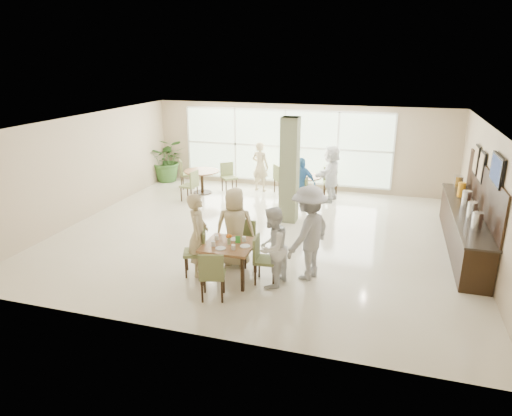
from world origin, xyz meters
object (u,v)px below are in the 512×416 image
(round_table_right, at_px, (305,182))
(teen_right, at_px, (272,247))
(teen_far, at_px, (235,227))
(buffet_counter, at_px, (465,226))
(main_table, at_px, (229,248))
(teen_standing, at_px, (309,233))
(adult_a, at_px, (301,183))
(teen_left, at_px, (198,235))
(round_table_left, at_px, (202,176))
(adult_b, at_px, (331,173))
(potted_plant, at_px, (168,160))
(adult_standing, at_px, (260,167))

(round_table_right, relative_size, teen_right, 0.64)
(teen_far, bearing_deg, buffet_counter, -165.70)
(main_table, height_order, teen_standing, teen_standing)
(round_table_right, xyz_separation_m, adult_a, (0.05, -0.91, 0.20))
(buffet_counter, xyz_separation_m, teen_left, (-5.33, -2.96, 0.30))
(round_table_left, relative_size, adult_a, 0.75)
(teen_left, height_order, teen_far, teen_left)
(main_table, bearing_deg, round_table_right, 86.07)
(teen_standing, bearing_deg, buffet_counter, 150.05)
(main_table, distance_m, round_table_right, 5.77)
(round_table_right, height_order, adult_b, adult_b)
(round_table_right, height_order, teen_standing, teen_standing)
(teen_far, bearing_deg, round_table_right, -107.47)
(teen_left, distance_m, teen_right, 1.55)
(buffet_counter, height_order, adult_b, buffet_counter)
(potted_plant, xyz_separation_m, adult_a, (5.15, -1.72, -0.01))
(teen_standing, xyz_separation_m, adult_b, (-0.29, 5.34, -0.09))
(potted_plant, bearing_deg, teen_standing, -44.37)
(adult_standing, bearing_deg, adult_b, -176.74)
(teen_right, relative_size, adult_a, 1.05)
(potted_plant, xyz_separation_m, adult_standing, (3.50, -0.26, 0.05))
(teen_right, height_order, adult_standing, adult_standing)
(round_table_right, bearing_deg, buffet_counter, -32.75)
(teen_far, xyz_separation_m, teen_standing, (1.59, -0.15, 0.11))
(main_table, bearing_deg, buffet_counter, 32.83)
(buffet_counter, height_order, adult_standing, buffet_counter)
(teen_right, relative_size, teen_standing, 0.83)
(teen_left, distance_m, teen_far, 0.84)
(round_table_left, distance_m, teen_right, 6.71)
(potted_plant, height_order, adult_a, potted_plant)
(teen_standing, bearing_deg, main_table, -48.70)
(round_table_right, xyz_separation_m, adult_b, (0.79, 0.11, 0.31))
(round_table_left, xyz_separation_m, adult_a, (3.39, -0.65, 0.18))
(round_table_left, bearing_deg, potted_plant, 148.78)
(main_table, distance_m, adult_b, 5.98)
(main_table, height_order, adult_a, adult_a)
(adult_standing, bearing_deg, round_table_right, 174.71)
(main_table, relative_size, teen_standing, 0.52)
(teen_standing, bearing_deg, teen_far, -73.49)
(teen_left, bearing_deg, teen_far, -59.78)
(teen_standing, bearing_deg, adult_standing, -133.14)
(teen_right, height_order, adult_b, adult_b)
(potted_plant, distance_m, teen_left, 7.67)
(main_table, height_order, adult_standing, adult_standing)
(teen_far, bearing_deg, potted_plant, -63.87)
(round_table_left, relative_size, teen_far, 0.67)
(potted_plant, bearing_deg, adult_standing, -4.28)
(round_table_right, height_order, teen_far, teen_far)
(teen_far, bearing_deg, teen_left, 36.08)
(buffet_counter, bearing_deg, round_table_left, 161.86)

